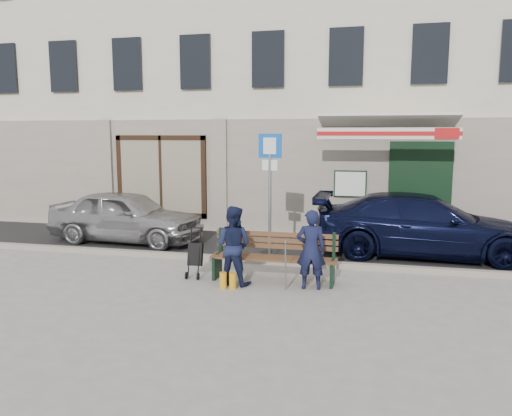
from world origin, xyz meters
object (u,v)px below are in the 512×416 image
(man, at_px, (311,250))
(bench, at_px, (271,257))
(parking_sign, at_px, (270,176))
(stroller, at_px, (195,256))
(car_navy, at_px, (423,225))
(woman, at_px, (233,245))
(car_silver, at_px, (126,216))

(man, bearing_deg, bench, -29.50)
(parking_sign, relative_size, stroller, 2.89)
(car_navy, xyz_separation_m, parking_sign, (-3.34, -1.24, 1.17))
(parking_sign, relative_size, woman, 1.89)
(woman, bearing_deg, car_silver, -27.78)
(parking_sign, distance_m, man, 2.43)
(parking_sign, distance_m, bench, 2.09)
(man, height_order, stroller, man)
(car_silver, height_order, woman, woman)
(parking_sign, distance_m, stroller, 2.44)
(man, bearing_deg, car_navy, -133.54)
(bench, xyz_separation_m, man, (0.80, -0.32, 0.27))
(parking_sign, bearing_deg, man, -49.31)
(bench, relative_size, man, 1.65)
(car_navy, height_order, woman, woman)
(woman, bearing_deg, bench, -141.59)
(bench, xyz_separation_m, woman, (-0.65, -0.35, 0.28))
(car_navy, bearing_deg, parking_sign, 110.83)
(man, distance_m, woman, 1.45)
(parking_sign, xyz_separation_m, stroller, (-1.17, -1.57, -1.46))
(car_silver, relative_size, woman, 2.71)
(car_silver, distance_m, man, 5.90)
(car_silver, distance_m, bench, 5.05)
(woman, xyz_separation_m, stroller, (-0.85, 0.27, -0.31))
(parking_sign, bearing_deg, bench, -68.61)
(car_navy, bearing_deg, bench, 132.79)
(car_silver, distance_m, woman, 4.70)
(stroller, bearing_deg, car_navy, 28.23)
(car_navy, bearing_deg, stroller, 122.39)
(parking_sign, height_order, woman, parking_sign)
(man, relative_size, stroller, 1.50)
(car_navy, distance_m, bench, 4.07)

